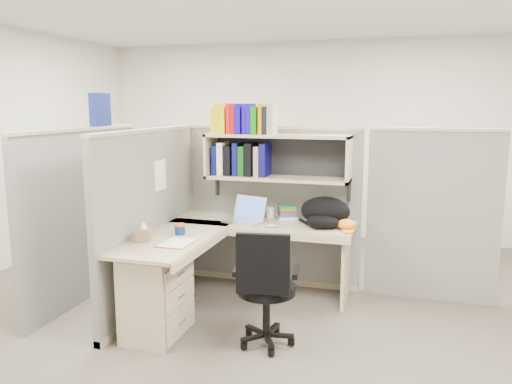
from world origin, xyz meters
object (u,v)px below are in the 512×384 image
(laptop, at_px, (243,210))
(backpack, at_px, (324,212))
(snack_canister, at_px, (180,229))
(desk, at_px, (188,274))
(task_chair, at_px, (266,306))

(laptop, relative_size, backpack, 0.76)
(laptop, xyz_separation_m, snack_canister, (-0.39, -0.57, -0.08))
(backpack, xyz_separation_m, snack_canister, (-1.15, -0.63, -0.09))
(laptop, distance_m, backpack, 0.77)
(laptop, relative_size, snack_canister, 3.70)
(backpack, distance_m, snack_canister, 1.32)
(desk, xyz_separation_m, snack_canister, (-0.15, 0.18, 0.34))
(snack_canister, bearing_deg, laptop, 55.62)
(laptop, height_order, snack_canister, laptop)
(task_chair, bearing_deg, laptop, 117.27)
(laptop, bearing_deg, task_chair, -45.64)
(desk, height_order, laptop, laptop)
(desk, bearing_deg, task_chair, -16.10)
(desk, relative_size, task_chair, 1.86)
(snack_canister, bearing_deg, task_chair, -23.68)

